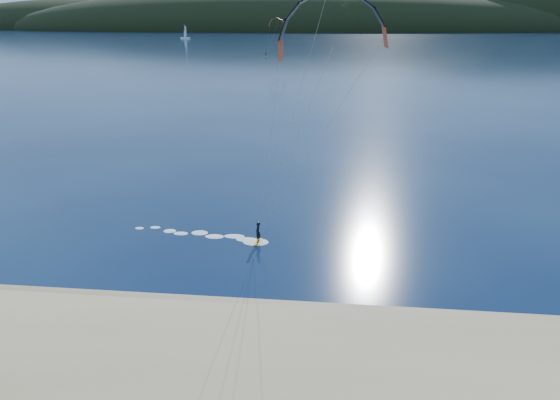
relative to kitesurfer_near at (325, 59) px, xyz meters
name	(u,v)px	position (x,y,z in m)	size (l,w,h in m)	color
ground	(189,357)	(-6.22, -11.13, -13.86)	(1800.00, 1800.00, 0.00)	#061233
wet_sand	(210,308)	(-6.22, -6.63, -13.81)	(220.00, 2.50, 0.10)	#998459
headland	(331,30)	(-5.59, 734.15, -13.86)	(1200.00, 310.00, 140.00)	black
kitesurfer_near	(325,59)	(0.00, 0.00, 0.00)	(19.27, 5.94, 16.71)	gold
kitesurfer_far	(277,27)	(-24.41, 192.35, -1.48)	(10.25, 8.17, 15.66)	gold
sailboat	(185,38)	(-121.87, 389.07, -13.01)	(8.21, 5.09, 11.43)	white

